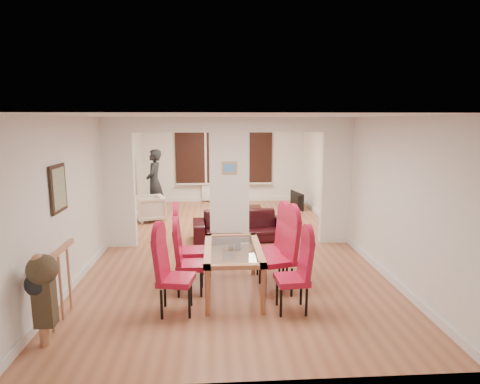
{
  "coord_description": "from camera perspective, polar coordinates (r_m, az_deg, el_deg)",
  "views": [
    {
      "loc": [
        -0.29,
        -8.04,
        2.53
      ],
      "look_at": [
        0.26,
        0.6,
        0.98
      ],
      "focal_mm": 30.0,
      "sensor_mm": 36.0,
      "label": 1
    }
  ],
  "objects": [
    {
      "name": "floor",
      "position": [
        8.43,
        -1.49,
        -7.33
      ],
      "size": [
        5.0,
        9.0,
        0.01
      ],
      "primitive_type": "cube",
      "color": "#9C5D3F",
      "rests_on": "ground"
    },
    {
      "name": "room_walls",
      "position": [
        8.14,
        -1.53,
        1.43
      ],
      "size": [
        5.0,
        9.0,
        2.6
      ],
      "primitive_type": null,
      "color": "silver",
      "rests_on": "floor"
    },
    {
      "name": "divider_wall",
      "position": [
        8.14,
        -1.53,
        1.43
      ],
      "size": [
        5.0,
        0.18,
        2.6
      ],
      "primitive_type": "cube",
      "color": "white",
      "rests_on": "floor"
    },
    {
      "name": "bay_window_blinds",
      "position": [
        12.52,
        -2.29,
        5.41
      ],
      "size": [
        3.0,
        0.08,
        1.8
      ],
      "primitive_type": "cube",
      "color": "black",
      "rests_on": "room_walls"
    },
    {
      "name": "radiator",
      "position": [
        12.64,
        -2.25,
        -0.04
      ],
      "size": [
        1.4,
        0.08,
        0.5
      ],
      "primitive_type": "cube",
      "color": "white",
      "rests_on": "floor"
    },
    {
      "name": "pendant_light",
      "position": [
        11.36,
        -0.65,
        8.21
      ],
      "size": [
        0.36,
        0.36,
        0.36
      ],
      "primitive_type": "sphere",
      "color": "orange",
      "rests_on": "room_walls"
    },
    {
      "name": "stair_newel",
      "position": [
        5.58,
        -24.41,
        -11.6
      ],
      "size": [
        0.4,
        1.2,
        1.1
      ],
      "primitive_type": null,
      "color": "#AD714F",
      "rests_on": "floor"
    },
    {
      "name": "wall_poster",
      "position": [
        6.12,
        -24.44,
        0.46
      ],
      "size": [
        0.04,
        0.52,
        0.67
      ],
      "primitive_type": "cube",
      "color": "gray",
      "rests_on": "room_walls"
    },
    {
      "name": "pillar_photo",
      "position": [
        8.0,
        -1.52,
        3.45
      ],
      "size": [
        0.3,
        0.03,
        0.25
      ],
      "primitive_type": "cube",
      "color": "#4C8CD8",
      "rests_on": "divider_wall"
    },
    {
      "name": "dining_table",
      "position": [
        6.03,
        -1.0,
        -11.09
      ],
      "size": [
        0.83,
        1.48,
        0.69
      ],
      "primitive_type": null,
      "color": "#985738",
      "rests_on": "floor"
    },
    {
      "name": "dining_chair_la",
      "position": [
        5.45,
        -9.08,
        -11.38
      ],
      "size": [
        0.51,
        0.51,
        1.09
      ],
      "primitive_type": null,
      "rotation": [
        0.0,
        0.0,
        -0.18
      ],
      "color": "maroon",
      "rests_on": "floor"
    },
    {
      "name": "dining_chair_lb",
      "position": [
        6.03,
        -7.13,
        -9.57
      ],
      "size": [
        0.41,
        0.41,
        1.02
      ],
      "primitive_type": null,
      "rotation": [
        0.0,
        0.0,
        0.01
      ],
      "color": "maroon",
      "rests_on": "floor"
    },
    {
      "name": "dining_chair_lc",
      "position": [
        6.47,
        -7.08,
        -7.68
      ],
      "size": [
        0.47,
        0.47,
        1.12
      ],
      "primitive_type": null,
      "rotation": [
        0.0,
        0.0,
        0.04
      ],
      "color": "maroon",
      "rests_on": "floor"
    },
    {
      "name": "dining_chair_ra",
      "position": [
        5.48,
        7.39,
        -11.46
      ],
      "size": [
        0.45,
        0.45,
        1.04
      ],
      "primitive_type": null,
      "rotation": [
        0.0,
        0.0,
        0.08
      ],
      "color": "maroon",
      "rests_on": "floor"
    },
    {
      "name": "dining_chair_rb",
      "position": [
        6.02,
        5.26,
        -8.8
      ],
      "size": [
        0.57,
        0.57,
        1.17
      ],
      "primitive_type": null,
      "rotation": [
        0.0,
        0.0,
        0.25
      ],
      "color": "maroon",
      "rests_on": "floor"
    },
    {
      "name": "dining_chair_rc",
      "position": [
        6.48,
        4.34,
        -7.63
      ],
      "size": [
        0.53,
        0.53,
        1.12
      ],
      "primitive_type": null,
      "rotation": [
        0.0,
        0.0,
        0.22
      ],
      "color": "maroon",
      "rests_on": "floor"
    },
    {
      "name": "sofa",
      "position": [
        8.65,
        0.14,
        -4.81
      ],
      "size": [
        2.1,
        0.94,
        0.6
      ],
      "primitive_type": "imported",
      "rotation": [
        0.0,
        0.0,
        0.07
      ],
      "color": "black",
      "rests_on": "floor"
    },
    {
      "name": "armchair",
      "position": [
        10.48,
        -12.69,
        -2.27
      ],
      "size": [
        0.88,
        0.89,
        0.65
      ],
      "primitive_type": "imported",
      "rotation": [
        0.0,
        0.0,
        -1.25
      ],
      "color": "beige",
      "rests_on": "floor"
    },
    {
      "name": "person",
      "position": [
        11.1,
        -12.08,
        1.39
      ],
      "size": [
        0.69,
        0.49,
        1.77
      ],
      "primitive_type": "imported",
      "rotation": [
        0.0,
        0.0,
        -1.68
      ],
      "color": "black",
      "rests_on": "floor"
    },
    {
      "name": "television",
      "position": [
        11.73,
        7.71,
        -1.19
      ],
      "size": [
        0.86,
        0.3,
        0.49
      ],
      "primitive_type": "imported",
      "rotation": [
        0.0,
        0.0,
        1.8
      ],
      "color": "black",
      "rests_on": "floor"
    },
    {
      "name": "coffee_table",
      "position": [
        11.01,
        0.63,
        -2.6
      ],
      "size": [
        1.0,
        0.72,
        0.21
      ],
      "primitive_type": null,
      "rotation": [
        0.0,
        0.0,
        -0.34
      ],
      "color": "black",
      "rests_on": "floor"
    },
    {
      "name": "bottle",
      "position": [
        10.88,
        -0.2,
        -1.38
      ],
      "size": [
        0.08,
        0.08,
        0.3
      ],
      "primitive_type": "cylinder",
      "color": "#143F19",
      "rests_on": "coffee_table"
    },
    {
      "name": "bowl",
      "position": [
        10.93,
        -0.63,
        -2.0
      ],
      "size": [
        0.21,
        0.21,
        0.05
      ],
      "primitive_type": "imported",
      "color": "black",
      "rests_on": "coffee_table"
    },
    {
      "name": "shoes",
      "position": [
        8.04,
        -0.79,
        -7.85
      ],
      "size": [
        0.23,
        0.25,
        0.1
      ],
      "primitive_type": null,
      "color": "black",
      "rests_on": "floor"
    }
  ]
}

